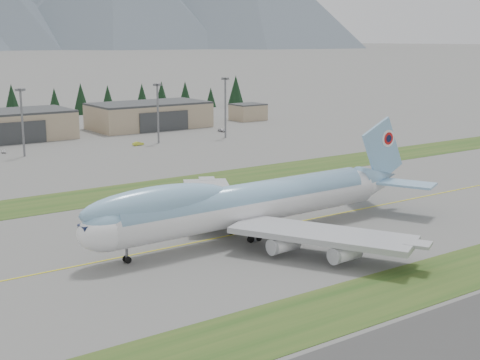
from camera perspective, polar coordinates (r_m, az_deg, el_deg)
ground at (r=137.76m, az=4.45°, el=-3.69°), size 7000.00×7000.00×0.00m
grass_strip_near at (r=112.48m, az=16.92°, el=-7.84°), size 400.00×14.00×0.08m
grass_strip_far at (r=173.80m, az=-4.99°, el=-0.39°), size 400.00×18.00×0.08m
taxiway_line_main at (r=137.76m, az=4.45°, el=-3.69°), size 400.00×0.40×0.02m
boeing_747_freighter at (r=126.19m, az=0.70°, el=-1.94°), size 77.19×67.21×20.50m
hangar_center at (r=263.47m, az=-19.46°, el=4.40°), size 48.00×26.60×10.80m
hangar_right at (r=285.23m, az=-7.76°, el=5.51°), size 48.00×26.60×10.80m
control_shed at (r=309.77m, az=0.69°, el=5.83°), size 14.00×12.00×7.60m
floodlight_masts at (r=230.51m, az=-12.91°, el=6.28°), size 117.04×8.61×22.72m
service_vehicle_a at (r=234.47m, az=-19.51°, el=2.20°), size 1.93×3.47×1.12m
service_vehicle_b at (r=239.20m, az=-8.68°, el=2.93°), size 4.26×1.97×1.36m
service_vehicle_c at (r=271.26m, az=-1.55°, el=4.13°), size 2.03×4.44×1.26m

